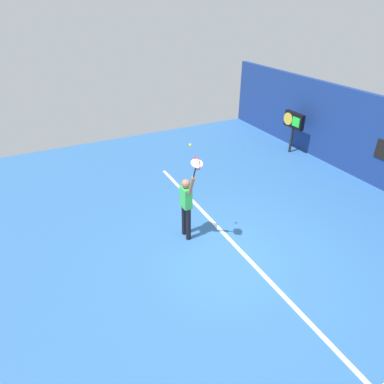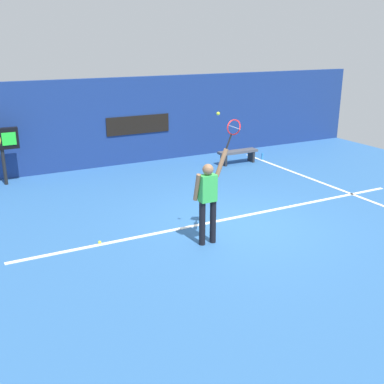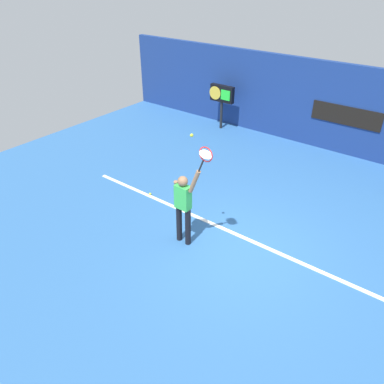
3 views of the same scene
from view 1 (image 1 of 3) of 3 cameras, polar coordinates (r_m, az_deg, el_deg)
ground_plane at (r=8.32m, az=5.81°, el=-10.94°), size 18.00×18.00×0.00m
court_baseline at (r=8.51m, az=8.35°, el=-9.98°), size 10.00×0.10×0.01m
tennis_player at (r=8.33m, az=-0.99°, el=-2.02°), size 0.70×0.31×1.97m
tennis_racket at (r=7.26m, az=0.79°, el=4.75°), size 0.41×0.27×0.62m
tennis_ball at (r=7.41m, az=-0.27°, el=8.03°), size 0.07×0.07×0.07m
scoreboard_clock at (r=13.94m, az=17.01°, el=11.40°), size 0.96×0.20×1.64m
spare_ball at (r=10.73m, az=-0.77°, el=-0.13°), size 0.07×0.07×0.07m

